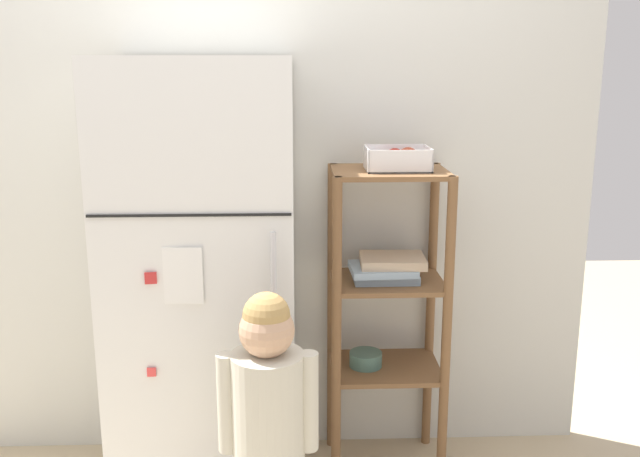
# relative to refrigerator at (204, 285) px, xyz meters

# --- Properties ---
(kitchen_wall_back) EXTENTS (2.81, 0.03, 2.10)m
(kitchen_wall_back) POSITION_rel_refrigerator_xyz_m (0.11, 0.32, 0.25)
(kitchen_wall_back) COLOR silver
(kitchen_wall_back) RESTS_ON ground
(refrigerator) EXTENTS (0.64, 0.62, 1.60)m
(refrigerator) POSITION_rel_refrigerator_xyz_m (0.00, 0.00, 0.00)
(refrigerator) COLOR white
(refrigerator) RESTS_ON ground
(child_standing) EXTENTS (0.30, 0.22, 0.94)m
(child_standing) POSITION_rel_refrigerator_xyz_m (0.24, -0.50, -0.23)
(child_standing) COLOR #5F5A61
(child_standing) RESTS_ON ground
(pantry_shelf_unit) EXTENTS (0.44, 0.34, 1.19)m
(pantry_shelf_unit) POSITION_rel_refrigerator_xyz_m (0.67, 0.12, -0.08)
(pantry_shelf_unit) COLOR brown
(pantry_shelf_unit) RESTS_ON ground
(fruit_bin) EXTENTS (0.23, 0.18, 0.09)m
(fruit_bin) POSITION_rel_refrigerator_xyz_m (0.71, 0.11, 0.43)
(fruit_bin) COLOR white
(fruit_bin) RESTS_ON pantry_shelf_unit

